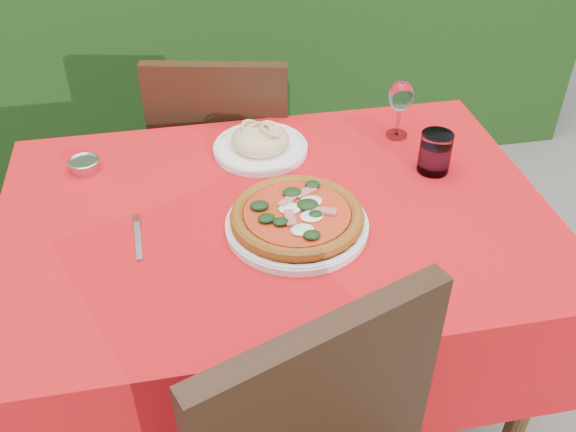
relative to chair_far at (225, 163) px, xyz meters
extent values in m
plane|color=slate|center=(0.07, -0.58, -0.52)|extent=(60.00, 60.00, 0.00)
cube|color=#4A3317|center=(0.07, -0.58, 0.20)|extent=(1.20, 0.80, 0.04)
cylinder|color=#4A3317|center=(0.61, -0.92, -0.17)|extent=(0.05, 0.05, 0.70)
cylinder|color=#4A3317|center=(-0.47, -0.24, -0.17)|extent=(0.05, 0.05, 0.70)
cylinder|color=#4A3317|center=(0.61, -0.24, -0.17)|extent=(0.05, 0.05, 0.70)
cube|color=red|center=(0.07, -0.58, 0.07)|extent=(1.26, 0.86, 0.32)
cube|color=black|center=(0.04, -1.15, 0.22)|extent=(0.43, 0.20, 0.48)
cube|color=black|center=(0.02, 0.08, -0.08)|extent=(0.48, 0.48, 0.04)
cube|color=black|center=(-0.02, -0.10, 0.16)|extent=(0.41, 0.12, 0.45)
cylinder|color=black|center=(0.23, 0.21, -0.31)|extent=(0.03, 0.03, 0.42)
cylinder|color=black|center=(-0.12, 0.29, -0.31)|extent=(0.03, 0.03, 0.42)
cylinder|color=black|center=(0.15, -0.13, -0.31)|extent=(0.03, 0.03, 0.42)
cylinder|color=black|center=(-0.19, -0.05, -0.31)|extent=(0.03, 0.03, 0.42)
cylinder|color=white|center=(0.10, -0.65, 0.24)|extent=(0.32, 0.32, 0.02)
cylinder|color=#B56819|center=(0.10, -0.65, 0.26)|extent=(0.36, 0.36, 0.02)
cylinder|color=#A6230A|center=(0.10, -0.65, 0.27)|extent=(0.30, 0.30, 0.01)
cylinder|color=white|center=(0.07, -0.32, 0.24)|extent=(0.25, 0.25, 0.02)
ellipsoid|color=#D1B883|center=(0.07, -0.32, 0.27)|extent=(0.18, 0.18, 0.07)
cylinder|color=silver|center=(0.48, -0.49, 0.28)|extent=(0.08, 0.08, 0.10)
cylinder|color=#92B1C6|center=(0.48, -0.49, 0.27)|extent=(0.07, 0.07, 0.07)
cylinder|color=white|center=(0.44, -0.31, 0.23)|extent=(0.06, 0.06, 0.01)
cylinder|color=white|center=(0.44, -0.31, 0.28)|extent=(0.01, 0.01, 0.08)
ellipsoid|color=white|center=(0.44, -0.31, 0.35)|extent=(0.07, 0.07, 0.08)
cube|color=silver|center=(-0.24, -0.63, 0.23)|extent=(0.03, 0.17, 0.00)
cylinder|color=silver|center=(-0.37, -0.32, 0.25)|extent=(0.07, 0.07, 0.03)
camera|label=1|loc=(-0.13, -1.73, 1.13)|focal=40.00mm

